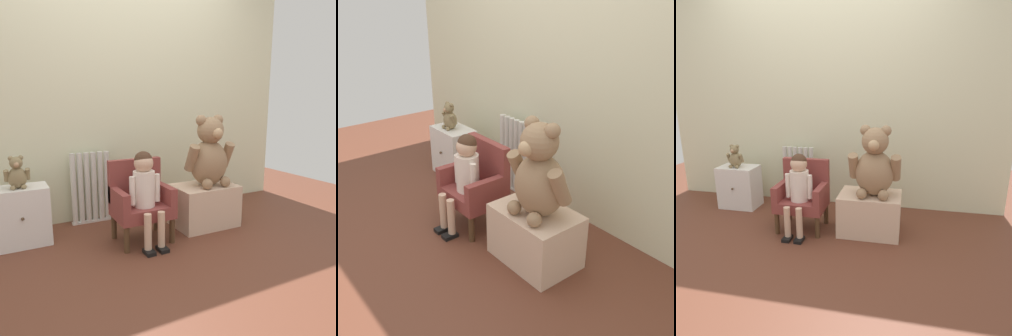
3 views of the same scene
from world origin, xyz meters
The scene contains 9 objects.
ground_plane centered at (0.00, 0.00, 0.00)m, with size 6.00×6.00×0.00m, color brown.
back_wall centered at (0.00, 1.12, 1.20)m, with size 3.80×0.05×2.40m, color beige.
radiator centered at (-0.32, 1.00, 0.33)m, with size 0.37×0.05×0.66m.
small_dresser centered at (-0.94, 0.76, 0.23)m, with size 0.41×0.29×0.46m.
child_armchair centered at (-0.07, 0.43, 0.33)m, with size 0.45×0.36×0.65m.
child_figure centered at (-0.07, 0.32, 0.48)m, with size 0.25×0.35×0.74m.
low_bench centered at (0.56, 0.45, 0.19)m, with size 0.55×0.39×0.37m, color beige.
large_teddy_bear centered at (0.60, 0.44, 0.65)m, with size 0.45×0.32×0.62m.
small_teddy_bear centered at (-0.94, 0.74, 0.57)m, with size 0.18×0.13×0.25m.
Camera 1 is at (-1.04, -1.92, 1.10)m, focal length 35.00 mm.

